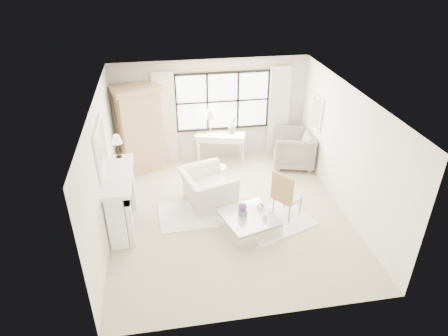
{
  "coord_description": "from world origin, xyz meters",
  "views": [
    {
      "loc": [
        -1.29,
        -6.94,
        5.22
      ],
      "look_at": [
        -0.09,
        0.2,
        1.08
      ],
      "focal_mm": 32.0,
      "sensor_mm": 36.0,
      "label": 1
    }
  ],
  "objects_px": {
    "club_armchair": "(208,188)",
    "coffee_table": "(249,224)",
    "armoire": "(140,129)",
    "console_table": "(220,147)"
  },
  "relations": [
    {
      "from": "coffee_table",
      "to": "console_table",
      "type": "bearing_deg",
      "value": 75.31
    },
    {
      "from": "club_armchair",
      "to": "coffee_table",
      "type": "height_order",
      "value": "club_armchair"
    },
    {
      "from": "coffee_table",
      "to": "club_armchair",
      "type": "bearing_deg",
      "value": 104.13
    },
    {
      "from": "armoire",
      "to": "console_table",
      "type": "xyz_separation_m",
      "value": [
        2.03,
        0.1,
        -0.74
      ]
    },
    {
      "from": "club_armchair",
      "to": "console_table",
      "type": "bearing_deg",
      "value": -33.46
    },
    {
      "from": "armoire",
      "to": "console_table",
      "type": "relative_size",
      "value": 1.63
    },
    {
      "from": "console_table",
      "to": "coffee_table",
      "type": "bearing_deg",
      "value": -72.65
    },
    {
      "from": "armoire",
      "to": "coffee_table",
      "type": "xyz_separation_m",
      "value": [
        2.13,
        -2.99,
        -0.96
      ]
    },
    {
      "from": "armoire",
      "to": "console_table",
      "type": "distance_m",
      "value": 2.17
    },
    {
      "from": "console_table",
      "to": "coffee_table",
      "type": "height_order",
      "value": "console_table"
    }
  ]
}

